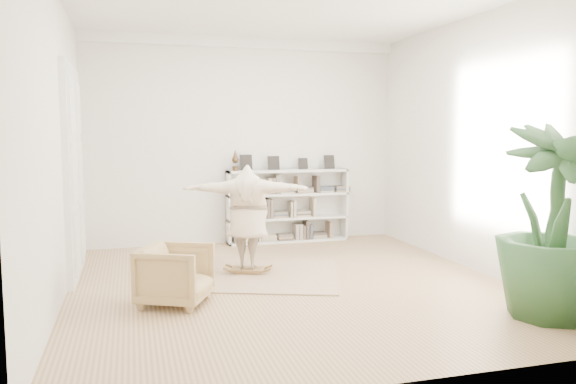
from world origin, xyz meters
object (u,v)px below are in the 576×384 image
(armchair, at_px, (175,275))
(person, at_px, (248,214))
(bookshelf, at_px, (287,207))
(rocker_board, at_px, (248,269))
(houseplant, at_px, (553,221))

(armchair, relative_size, person, 0.42)
(bookshelf, distance_m, rocker_board, 2.49)
(armchair, bearing_deg, houseplant, -86.45)
(person, bearing_deg, houseplant, 155.61)
(armchair, xyz_separation_m, houseplant, (3.79, -1.53, 0.69))
(bookshelf, relative_size, rocker_board, 4.22)
(bookshelf, distance_m, person, 2.43)
(bookshelf, xyz_separation_m, rocker_board, (-1.16, -2.12, -0.57))
(bookshelf, distance_m, armchair, 3.96)
(armchair, xyz_separation_m, person, (1.07, 1.13, 0.50))
(bookshelf, height_order, armchair, bookshelf)
(rocker_board, bearing_deg, houseplant, -24.39)
(bookshelf, xyz_separation_m, houseplant, (1.56, -4.78, 0.40))
(bookshelf, xyz_separation_m, person, (-1.16, -2.12, 0.20))
(armchair, relative_size, houseplant, 0.36)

